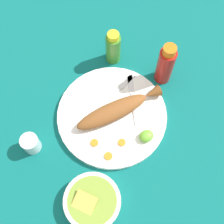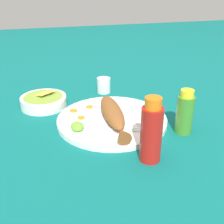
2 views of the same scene
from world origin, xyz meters
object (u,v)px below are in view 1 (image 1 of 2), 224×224
object	(u,v)px
fork_near	(119,90)
hot_sauce_bottle_red	(165,65)
fork_far	(132,96)
salt_cup	(31,144)
hot_sauce_bottle_green	(113,48)
guacamole_bowl	(92,202)
fried_fish	(117,110)
main_plate	(112,116)

from	to	relation	value
fork_near	hot_sauce_bottle_red	distance (m)	0.17
fork_far	salt_cup	world-z (taller)	salt_cup
salt_cup	fork_near	bearing A→B (deg)	-175.53
salt_cup	hot_sauce_bottle_red	bearing A→B (deg)	179.95
hot_sauce_bottle_green	guacamole_bowl	world-z (taller)	hot_sauce_bottle_green
hot_sauce_bottle_red	guacamole_bowl	xyz separation A→B (m)	(0.42, 0.25, -0.06)
fried_fish	fork_far	size ratio (longest dim) A/B	1.73
hot_sauce_bottle_red	fried_fish	bearing A→B (deg)	10.96
fork_far	hot_sauce_bottle_red	bearing A→B (deg)	-57.77
hot_sauce_bottle_green	hot_sauce_bottle_red	bearing A→B (deg)	124.63
hot_sauce_bottle_green	salt_cup	distance (m)	0.42
fork_far	hot_sauce_bottle_green	distance (m)	0.18
fork_far	guacamole_bowl	size ratio (longest dim) A/B	1.05
fork_near	guacamole_bowl	xyz separation A→B (m)	(0.25, 0.27, 0.00)
main_plate	salt_cup	size ratio (longest dim) A/B	5.85
main_plate	hot_sauce_bottle_red	size ratio (longest dim) A/B	2.04
main_plate	fried_fish	distance (m)	0.04
fork_far	fork_near	bearing A→B (deg)	56.82
fried_fish	fork_near	distance (m)	0.09
fork_near	hot_sauce_bottle_red	xyz separation A→B (m)	(-0.16, 0.03, 0.06)
hot_sauce_bottle_green	salt_cup	size ratio (longest dim) A/B	2.27
hot_sauce_bottle_green	fork_far	bearing A→B (deg)	81.04
guacamole_bowl	salt_cup	bearing A→B (deg)	-72.44
fork_near	hot_sauce_bottle_green	distance (m)	0.15
fork_far	hot_sauce_bottle_red	size ratio (longest dim) A/B	0.99
fork_near	hot_sauce_bottle_green	size ratio (longest dim) A/B	1.30
salt_cup	fried_fish	bearing A→B (deg)	171.83
fork_far	hot_sauce_bottle_red	xyz separation A→B (m)	(-0.13, -0.02, 0.06)
fried_fish	hot_sauce_bottle_red	size ratio (longest dim) A/B	1.71
main_plate	hot_sauce_bottle_green	world-z (taller)	hot_sauce_bottle_green
main_plate	guacamole_bowl	world-z (taller)	guacamole_bowl
guacamole_bowl	main_plate	bearing A→B (deg)	-132.43
fork_far	salt_cup	size ratio (longest dim) A/B	2.84
fried_fish	main_plate	bearing A→B (deg)	0.00
fork_near	fork_far	world-z (taller)	same
guacamole_bowl	hot_sauce_bottle_green	bearing A→B (deg)	-127.62
fried_fish	fork_near	bearing A→B (deg)	-121.78
main_plate	fork_far	xyz separation A→B (m)	(-0.09, -0.02, 0.01)
fork_far	hot_sauce_bottle_green	size ratio (longest dim) A/B	1.25
main_plate	salt_cup	bearing A→B (deg)	-8.42
hot_sauce_bottle_green	salt_cup	xyz separation A→B (m)	(0.39, 0.15, -0.04)
fork_far	salt_cup	xyz separation A→B (m)	(0.36, -0.02, 0.01)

